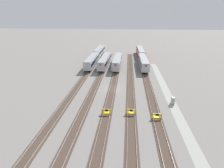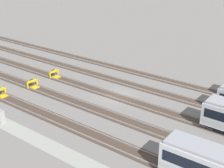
{
  "view_description": "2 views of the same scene",
  "coord_description": "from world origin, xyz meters",
  "px_view_note": "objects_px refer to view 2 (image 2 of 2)",
  "views": [
    {
      "loc": [
        -43.39,
        -3.88,
        19.05
      ],
      "look_at": [
        -0.7,
        0.0,
        1.8
      ],
      "focal_mm": 28.0,
      "sensor_mm": 36.0,
      "label": 1
    },
    {
      "loc": [
        24.06,
        -33.09,
        19.43
      ],
      "look_at": [
        -0.7,
        0.0,
        1.8
      ],
      "focal_mm": 50.0,
      "sensor_mm": 36.0,
      "label": 2
    }
  ],
  "objects_px": {
    "bumper_stop_middle_track": "(55,74)",
    "bumper_stop_near_inner_track": "(33,84)",
    "bumper_stop_nearest_track": "(1,93)",
    "electrical_cabinet": "(0,116)"
  },
  "relations": [
    {
      "from": "electrical_cabinet",
      "to": "bumper_stop_middle_track",
      "type": "bearing_deg",
      "value": 111.18
    },
    {
      "from": "bumper_stop_near_inner_track",
      "to": "electrical_cabinet",
      "type": "xyz_separation_m",
      "value": [
        5.15,
        -9.46,
        0.29
      ]
    },
    {
      "from": "bumper_stop_nearest_track",
      "to": "electrical_cabinet",
      "type": "height_order",
      "value": "electrical_cabinet"
    },
    {
      "from": "bumper_stop_nearest_track",
      "to": "electrical_cabinet",
      "type": "distance_m",
      "value": 7.79
    },
    {
      "from": "bumper_stop_near_inner_track",
      "to": "electrical_cabinet",
      "type": "relative_size",
      "value": 1.25
    },
    {
      "from": "bumper_stop_middle_track",
      "to": "bumper_stop_near_inner_track",
      "type": "bearing_deg",
      "value": -84.85
    },
    {
      "from": "bumper_stop_middle_track",
      "to": "electrical_cabinet",
      "type": "distance_m",
      "value": 15.49
    },
    {
      "from": "bumper_stop_nearest_track",
      "to": "electrical_cabinet",
      "type": "relative_size",
      "value": 1.26
    },
    {
      "from": "bumper_stop_nearest_track",
      "to": "bumper_stop_near_inner_track",
      "type": "relative_size",
      "value": 1.0
    },
    {
      "from": "bumper_stop_nearest_track",
      "to": "bumper_stop_middle_track",
      "type": "distance_m",
      "value": 9.95
    }
  ]
}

